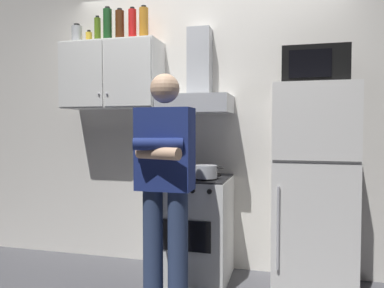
{
  "coord_description": "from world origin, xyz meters",
  "views": [
    {
      "loc": [
        0.71,
        -2.75,
        1.27
      ],
      "look_at": [
        0.0,
        0.0,
        1.15
      ],
      "focal_mm": 34.79,
      "sensor_mm": 36.0,
      "label": 1
    }
  ],
  "objects_px": {
    "bottle_wine_green": "(108,25)",
    "bottle_olive_oil": "(98,31)",
    "bottle_liquor_amber": "(144,24)",
    "person_standing": "(165,183)",
    "bottle_rum_dark": "(120,26)",
    "bottle_spice_jar": "(89,38)",
    "refrigerator": "(312,189)",
    "bottle_soda_red": "(132,25)",
    "cooking_pot": "(206,172)",
    "upper_cabinet": "(112,76)",
    "microwave": "(314,67)",
    "range_hood": "(197,90)",
    "bottle_canister_steel": "(77,35)",
    "stove_oven": "(194,228)"
  },
  "relations": [
    {
      "from": "bottle_wine_green",
      "to": "bottle_olive_oil",
      "type": "distance_m",
      "value": 0.14
    },
    {
      "from": "bottle_liquor_amber",
      "to": "bottle_olive_oil",
      "type": "relative_size",
      "value": 1.18
    },
    {
      "from": "person_standing",
      "to": "bottle_rum_dark",
      "type": "height_order",
      "value": "bottle_rum_dark"
    },
    {
      "from": "person_standing",
      "to": "bottle_spice_jar",
      "type": "bearing_deg",
      "value": 142.52
    },
    {
      "from": "refrigerator",
      "to": "bottle_soda_red",
      "type": "distance_m",
      "value": 2.08
    },
    {
      "from": "person_standing",
      "to": "cooking_pot",
      "type": "distance_m",
      "value": 0.52
    },
    {
      "from": "upper_cabinet",
      "to": "bottle_olive_oil",
      "type": "bearing_deg",
      "value": 171.0
    },
    {
      "from": "bottle_soda_red",
      "to": "bottle_liquor_amber",
      "type": "height_order",
      "value": "bottle_liquor_amber"
    },
    {
      "from": "refrigerator",
      "to": "microwave",
      "type": "distance_m",
      "value": 0.94
    },
    {
      "from": "cooking_pot",
      "to": "bottle_spice_jar",
      "type": "bearing_deg",
      "value": 166.56
    },
    {
      "from": "bottle_rum_dark",
      "to": "bottle_olive_oil",
      "type": "height_order",
      "value": "bottle_rum_dark"
    },
    {
      "from": "microwave",
      "to": "bottle_spice_jar",
      "type": "xyz_separation_m",
      "value": [
        -2.0,
        0.14,
        0.37
      ]
    },
    {
      "from": "bottle_spice_jar",
      "to": "range_hood",
      "type": "bearing_deg",
      "value": -2.02
    },
    {
      "from": "bottle_rum_dark",
      "to": "bottle_liquor_amber",
      "type": "height_order",
      "value": "bottle_liquor_amber"
    },
    {
      "from": "cooking_pot",
      "to": "bottle_soda_red",
      "type": "bearing_deg",
      "value": 161.91
    },
    {
      "from": "refrigerator",
      "to": "bottle_liquor_amber",
      "type": "relative_size",
      "value": 5.3
    },
    {
      "from": "cooking_pot",
      "to": "bottle_liquor_amber",
      "type": "bearing_deg",
      "value": 158.98
    },
    {
      "from": "cooking_pot",
      "to": "bottle_rum_dark",
      "type": "height_order",
      "value": "bottle_rum_dark"
    },
    {
      "from": "microwave",
      "to": "bottle_soda_red",
      "type": "relative_size",
      "value": 1.62
    },
    {
      "from": "range_hood",
      "to": "bottle_liquor_amber",
      "type": "xyz_separation_m",
      "value": [
        -0.48,
        -0.01,
        0.6
      ]
    },
    {
      "from": "upper_cabinet",
      "to": "person_standing",
      "type": "xyz_separation_m",
      "value": [
        0.75,
        -0.73,
        -0.85
      ]
    },
    {
      "from": "range_hood",
      "to": "bottle_rum_dark",
      "type": "distance_m",
      "value": 0.92
    },
    {
      "from": "refrigerator",
      "to": "bottle_spice_jar",
      "type": "bearing_deg",
      "value": 175.35
    },
    {
      "from": "microwave",
      "to": "bottle_spice_jar",
      "type": "bearing_deg",
      "value": 175.87
    },
    {
      "from": "refrigerator",
      "to": "bottle_wine_green",
      "type": "bearing_deg",
      "value": 176.8
    },
    {
      "from": "bottle_liquor_amber",
      "to": "bottle_canister_steel",
      "type": "bearing_deg",
      "value": -179.93
    },
    {
      "from": "bottle_liquor_amber",
      "to": "microwave",
      "type": "bearing_deg",
      "value": -3.91
    },
    {
      "from": "bottle_liquor_amber",
      "to": "range_hood",
      "type": "bearing_deg",
      "value": 1.11
    },
    {
      "from": "bottle_soda_red",
      "to": "microwave",
      "type": "bearing_deg",
      "value": -3.64
    },
    {
      "from": "bottle_spice_jar",
      "to": "bottle_olive_oil",
      "type": "bearing_deg",
      "value": -8.02
    },
    {
      "from": "microwave",
      "to": "bottle_wine_green",
      "type": "bearing_deg",
      "value": 177.39
    },
    {
      "from": "bottle_rum_dark",
      "to": "bottle_olive_oil",
      "type": "bearing_deg",
      "value": 169.16
    },
    {
      "from": "bottle_spice_jar",
      "to": "refrigerator",
      "type": "bearing_deg",
      "value": -4.65
    },
    {
      "from": "bottle_spice_jar",
      "to": "bottle_liquor_amber",
      "type": "relative_size",
      "value": 0.45
    },
    {
      "from": "microwave",
      "to": "bottle_wine_green",
      "type": "relative_size",
      "value": 1.53
    },
    {
      "from": "cooking_pot",
      "to": "upper_cabinet",
      "type": "bearing_deg",
      "value": 165.27
    },
    {
      "from": "upper_cabinet",
      "to": "bottle_liquor_amber",
      "type": "relative_size",
      "value": 2.98
    },
    {
      "from": "upper_cabinet",
      "to": "bottle_olive_oil",
      "type": "height_order",
      "value": "bottle_olive_oil"
    },
    {
      "from": "bottle_soda_red",
      "to": "bottle_wine_green",
      "type": "height_order",
      "value": "bottle_wine_green"
    },
    {
      "from": "bottle_soda_red",
      "to": "bottle_olive_oil",
      "type": "distance_m",
      "value": 0.36
    },
    {
      "from": "person_standing",
      "to": "bottle_soda_red",
      "type": "height_order",
      "value": "bottle_soda_red"
    },
    {
      "from": "bottle_wine_green",
      "to": "stove_oven",
      "type": "bearing_deg",
      "value": -6.89
    },
    {
      "from": "upper_cabinet",
      "to": "bottle_liquor_amber",
      "type": "height_order",
      "value": "bottle_liquor_amber"
    },
    {
      "from": "bottle_canister_steel",
      "to": "person_standing",
      "type": "bearing_deg",
      "value": -33.27
    },
    {
      "from": "upper_cabinet",
      "to": "bottle_canister_steel",
      "type": "xyz_separation_m",
      "value": [
        -0.35,
        -0.01,
        0.39
      ]
    },
    {
      "from": "stove_oven",
      "to": "microwave",
      "type": "distance_m",
      "value": 1.62
    },
    {
      "from": "upper_cabinet",
      "to": "cooking_pot",
      "type": "relative_size",
      "value": 3.18
    },
    {
      "from": "microwave",
      "to": "bottle_wine_green",
      "type": "distance_m",
      "value": 1.84
    },
    {
      "from": "refrigerator",
      "to": "bottle_soda_red",
      "type": "relative_size",
      "value": 5.39
    },
    {
      "from": "cooking_pot",
      "to": "bottle_liquor_amber",
      "type": "xyz_separation_m",
      "value": [
        -0.61,
        0.24,
        1.27
      ]
    }
  ]
}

